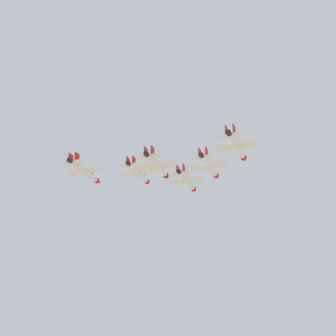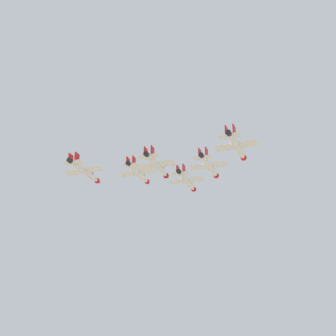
{
  "view_description": "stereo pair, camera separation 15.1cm",
  "coord_description": "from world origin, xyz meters",
  "px_view_note": "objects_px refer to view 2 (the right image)",
  "views": [
    {
      "loc": [
        -156.93,
        -80.95,
        24.76
      ],
      "look_at": [
        -19.48,
        -20.2,
        90.2
      ],
      "focal_mm": 57.7,
      "sensor_mm": 36.0,
      "label": 1
    },
    {
      "loc": [
        -156.87,
        -81.09,
        24.76
      ],
      "look_at": [
        -19.48,
        -20.2,
        90.2
      ],
      "focal_mm": 57.7,
      "sensor_mm": 36.0,
      "label": 2
    }
  ],
  "objects_px": {
    "jet_lead": "(187,181)",
    "jet_slot_rear": "(157,166)",
    "jet_left_wingman": "(138,173)",
    "jet_right_outer": "(237,146)",
    "jet_left_outer": "(85,171)",
    "jet_right_wingman": "(209,166)"
  },
  "relations": [
    {
      "from": "jet_right_wingman",
      "to": "jet_slot_rear",
      "type": "distance_m",
      "value": 18.54
    },
    {
      "from": "jet_left_outer",
      "to": "jet_slot_rear",
      "type": "relative_size",
      "value": 1.03
    },
    {
      "from": "jet_right_outer",
      "to": "jet_lead",
      "type": "bearing_deg",
      "value": 41.23
    },
    {
      "from": "jet_right_wingman",
      "to": "jet_lead",
      "type": "bearing_deg",
      "value": 40.23
    },
    {
      "from": "jet_left_outer",
      "to": "jet_slot_rear",
      "type": "xyz_separation_m",
      "value": [
        1.57,
        -23.45,
        -1.69
      ]
    },
    {
      "from": "jet_lead",
      "to": "jet_left_wingman",
      "type": "xyz_separation_m",
      "value": [
        -14.58,
        10.81,
        -0.93
      ]
    },
    {
      "from": "jet_right_wingman",
      "to": "jet_right_outer",
      "type": "distance_m",
      "value": 18.21
    },
    {
      "from": "jet_left_wingman",
      "to": "jet_slot_rear",
      "type": "xyz_separation_m",
      "value": [
        -13.01,
        -12.65,
        -4.89
      ]
    },
    {
      "from": "jet_lead",
      "to": "jet_slot_rear",
      "type": "bearing_deg",
      "value": 179.05
    },
    {
      "from": "jet_left_wingman",
      "to": "jet_right_outer",
      "type": "bearing_deg",
      "value": -112.14
    },
    {
      "from": "jet_left_wingman",
      "to": "jet_left_outer",
      "type": "bearing_deg",
      "value": 138.9
    },
    {
      "from": "jet_left_wingman",
      "to": "jet_slot_rear",
      "type": "bearing_deg",
      "value": -140.37
    },
    {
      "from": "jet_right_wingman",
      "to": "jet_right_outer",
      "type": "xyz_separation_m",
      "value": [
        -13.01,
        -12.65,
        -1.51
      ]
    },
    {
      "from": "jet_lead",
      "to": "jet_right_outer",
      "type": "distance_m",
      "value": 36.47
    },
    {
      "from": "jet_lead",
      "to": "jet_left_outer",
      "type": "bearing_deg",
      "value": 138.68
    },
    {
      "from": "jet_left_outer",
      "to": "jet_slot_rear",
      "type": "height_order",
      "value": "jet_left_outer"
    },
    {
      "from": "jet_left_wingman",
      "to": "jet_right_wingman",
      "type": "height_order",
      "value": "jet_left_wingman"
    },
    {
      "from": "jet_right_outer",
      "to": "jet_left_outer",
      "type": "bearing_deg",
      "value": 90.87
    },
    {
      "from": "jet_right_wingman",
      "to": "jet_left_wingman",
      "type": "bearing_deg",
      "value": 89.86
    },
    {
      "from": "jet_left_outer",
      "to": "jet_right_outer",
      "type": "height_order",
      "value": "jet_right_outer"
    },
    {
      "from": "jet_left_wingman",
      "to": "jet_slot_rear",
      "type": "distance_m",
      "value": 18.8
    },
    {
      "from": "jet_left_outer",
      "to": "jet_slot_rear",
      "type": "distance_m",
      "value": 23.57
    }
  ]
}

